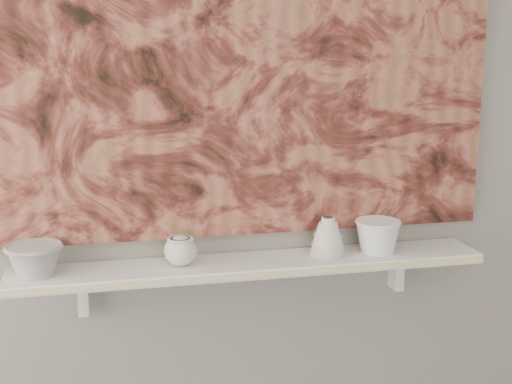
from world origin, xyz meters
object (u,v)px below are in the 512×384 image
object	(u,v)px
bowl_grey	(34,259)
bowl_white	(378,236)
cup_cream	(181,251)
painting	(245,49)
bell_vessel	(328,236)
shelf	(251,265)

from	to	relation	value
bowl_grey	bowl_white	world-z (taller)	bowl_white
cup_cream	bowl_white	size ratio (longest dim) A/B	0.68
bowl_grey	cup_cream	distance (m)	0.40
bowl_grey	cup_cream	world-z (taller)	bowl_grey
painting	bell_vessel	distance (m)	0.60
painting	cup_cream	world-z (taller)	painting
bowl_grey	cup_cream	xyz separation A→B (m)	(0.40, 0.00, -0.00)
bowl_grey	cup_cream	size ratio (longest dim) A/B	1.67
bowl_white	bowl_grey	bearing A→B (deg)	180.00
painting	shelf	bearing A→B (deg)	-90.00
cup_cream	bell_vessel	size ratio (longest dim) A/B	0.80
cup_cream	bell_vessel	world-z (taller)	bell_vessel
shelf	cup_cream	world-z (taller)	cup_cream
painting	bowl_white	xyz separation A→B (m)	(0.39, -0.08, -0.56)
bowl_grey	bowl_white	bearing A→B (deg)	0.00
shelf	bell_vessel	size ratio (longest dim) A/B	11.79
painting	bowl_grey	distance (m)	0.84
bowl_white	bell_vessel	bearing A→B (deg)	180.00
painting	bell_vessel	bearing A→B (deg)	-18.90
painting	bowl_grey	bearing A→B (deg)	-172.50
painting	bell_vessel	world-z (taller)	painting
bell_vessel	shelf	bearing A→B (deg)	180.00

